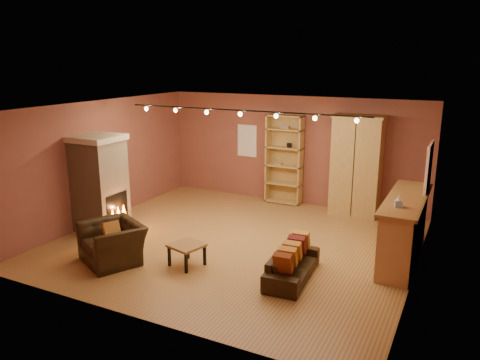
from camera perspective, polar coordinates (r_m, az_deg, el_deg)
The scene contains 16 objects.
floor at distance 9.81m, azimuth -0.52°, elevation -7.63°, with size 7.00×7.00×0.00m, color olive.
ceiling at distance 9.13m, azimuth -0.56°, elevation 8.87°, with size 7.00×7.00×0.00m, color brown.
back_wall at distance 12.28m, azimuth 6.41°, elevation 3.65°, with size 7.00×0.02×2.80m, color brown.
left_wall at distance 11.36m, azimuth -16.46°, elevation 2.25°, with size 0.02×6.50×2.80m, color brown.
right_wall at distance 8.42m, azimuth 21.18°, elevation -2.32°, with size 0.02×6.50×2.80m, color brown.
fireplace at distance 10.70m, azimuth -16.69°, elevation -0.37°, with size 1.01×0.98×2.12m.
back_window at distance 12.74m, azimuth 0.90°, elevation 4.81°, with size 0.56×0.04×0.86m, color white.
bookcase at distance 12.26m, azimuth 5.53°, elevation 2.62°, with size 0.95×0.37×2.33m.
armoire at distance 11.54m, azimuth 14.02°, elevation 1.71°, with size 1.20×0.68×2.44m.
bar_counter at distance 9.33m, azimuth 19.35°, elevation -5.58°, with size 0.68×2.58×1.23m.
tissue_box at distance 8.47m, azimuth 18.79°, elevation -2.54°, with size 0.16×0.16×0.23m.
right_window at distance 9.72m, azimuth 22.01°, elevation 1.29°, with size 0.05×0.90×1.00m, color white.
loveseat at distance 8.24m, azimuth 6.40°, elevation -9.67°, with size 0.57×1.60×0.69m.
armchair at distance 9.09m, azimuth -15.32°, elevation -6.64°, with size 1.35×1.17×0.99m.
coffee_table at distance 8.70m, azimuth -6.51°, elevation -8.16°, with size 0.67×0.67×0.42m.
track_rail at distance 9.32m, azimuth 0.01°, elevation 8.27°, with size 5.20×0.09×0.13m.
Camera 1 is at (4.15, -8.08, 3.70)m, focal length 35.00 mm.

